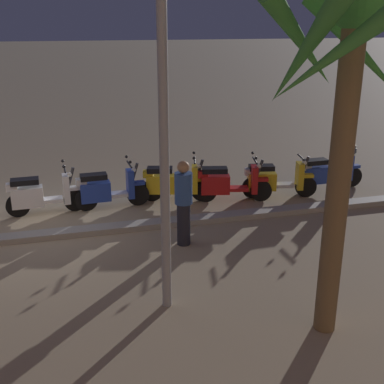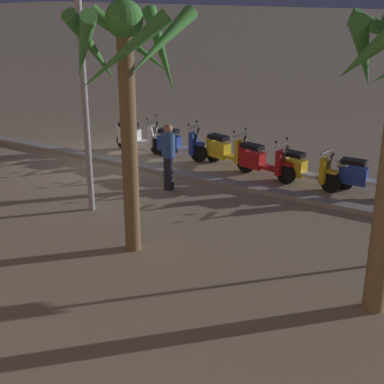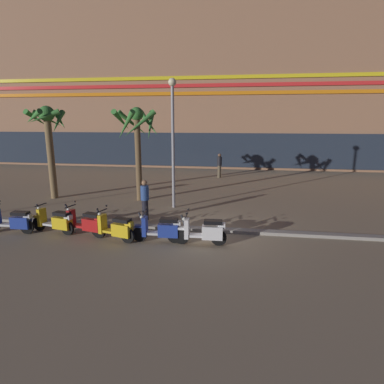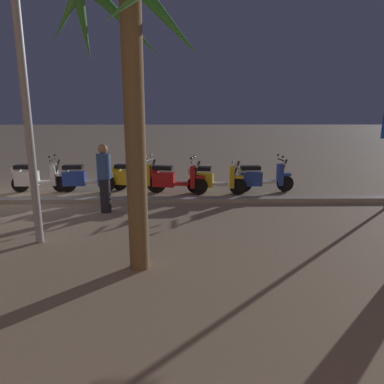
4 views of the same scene
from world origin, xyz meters
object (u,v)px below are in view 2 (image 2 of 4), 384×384
at_px(scooter_yellow_lead_nearest, 303,168).
at_px(scooter_yellow_mid_front, 225,150).
at_px(scooter_blue_far_back, 177,143).
at_px(street_lamp, 81,49).
at_px(palm_tree_far_corner, 126,68).
at_px(pedestrian_by_palm_tree, 168,155).
at_px(scooter_red_second_in_line, 261,161).
at_px(scooter_white_gap_after_mid, 137,137).
at_px(scooter_blue_mid_centre, 365,176).

height_order(scooter_yellow_lead_nearest, scooter_yellow_mid_front, scooter_yellow_mid_front).
height_order(scooter_yellow_mid_front, scooter_blue_far_back, same).
bearing_deg(street_lamp, palm_tree_far_corner, 150.56).
bearing_deg(scooter_yellow_mid_front, pedestrian_by_palm_tree, 82.80).
bearing_deg(palm_tree_far_corner, scooter_red_second_in_line, -93.42).
relative_size(scooter_yellow_mid_front, palm_tree_far_corner, 0.36).
height_order(scooter_white_gap_after_mid, pedestrian_by_palm_tree, pedestrian_by_palm_tree).
bearing_deg(scooter_blue_far_back, scooter_blue_mid_centre, 179.19).
bearing_deg(street_lamp, scooter_red_second_in_line, -119.92).
distance_m(scooter_blue_mid_centre, scooter_white_gap_after_mid, 7.07).
distance_m(pedestrian_by_palm_tree, street_lamp, 3.53).
relative_size(scooter_red_second_in_line, street_lamp, 0.31).
height_order(scooter_red_second_in_line, scooter_white_gap_after_mid, same).
xyz_separation_m(palm_tree_far_corner, pedestrian_by_palm_tree, (1.28, -3.23, -2.65)).
distance_m(palm_tree_far_corner, street_lamp, 2.37).
height_order(scooter_red_second_in_line, pedestrian_by_palm_tree, pedestrian_by_palm_tree).
height_order(scooter_blue_mid_centre, street_lamp, street_lamp).
bearing_deg(palm_tree_far_corner, scooter_yellow_lead_nearest, -105.89).
bearing_deg(pedestrian_by_palm_tree, palm_tree_far_corner, 111.66).
bearing_deg(scooter_red_second_in_line, scooter_yellow_mid_front, -16.54).
distance_m(scooter_yellow_lead_nearest, pedestrian_by_palm_tree, 3.48).
distance_m(scooter_blue_mid_centre, scooter_red_second_in_line, 2.74).
bearing_deg(scooter_red_second_in_line, scooter_yellow_lead_nearest, 178.48).
relative_size(scooter_red_second_in_line, scooter_yellow_mid_front, 1.07).
height_order(palm_tree_far_corner, pedestrian_by_palm_tree, palm_tree_far_corner).
xyz_separation_m(scooter_blue_mid_centre, scooter_red_second_in_line, (2.73, 0.19, 0.01)).
bearing_deg(street_lamp, scooter_blue_far_back, -83.88).
xyz_separation_m(scooter_red_second_in_line, scooter_white_gap_after_mid, (4.34, -0.28, 0.01)).
height_order(scooter_yellow_mid_front, palm_tree_far_corner, palm_tree_far_corner).
xyz_separation_m(scooter_yellow_mid_front, pedestrian_by_palm_tree, (0.31, 2.46, 0.44)).
height_order(scooter_yellow_mid_front, street_lamp, street_lamp).
bearing_deg(palm_tree_far_corner, scooter_blue_far_back, -65.52).
bearing_deg(scooter_white_gap_after_mid, pedestrian_by_palm_tree, 139.24).
bearing_deg(scooter_yellow_mid_front, scooter_white_gap_after_mid, 1.87).
bearing_deg(scooter_red_second_in_line, scooter_blue_far_back, -5.43).
bearing_deg(scooter_yellow_mid_front, scooter_blue_far_back, 4.08).
distance_m(scooter_red_second_in_line, scooter_blue_far_back, 2.87).
distance_m(scooter_blue_mid_centre, scooter_yellow_mid_front, 4.03).
bearing_deg(pedestrian_by_palm_tree, street_lamp, 69.25).
bearing_deg(scooter_yellow_mid_front, scooter_yellow_lead_nearest, 170.49).
relative_size(scooter_blue_mid_centre, scooter_white_gap_after_mid, 1.05).
relative_size(scooter_yellow_mid_front, street_lamp, 0.29).
xyz_separation_m(scooter_yellow_lead_nearest, scooter_white_gap_after_mid, (5.52, -0.32, 0.01)).
bearing_deg(scooter_blue_far_back, scooter_yellow_mid_front, -175.92).
xyz_separation_m(scooter_red_second_in_line, pedestrian_by_palm_tree, (1.60, 2.08, 0.43)).
distance_m(scooter_blue_mid_centre, scooter_blue_far_back, 5.59).
distance_m(scooter_yellow_lead_nearest, street_lamp, 6.31).
bearing_deg(scooter_red_second_in_line, scooter_blue_mid_centre, -175.97).
bearing_deg(palm_tree_far_corner, pedestrian_by_palm_tree, -68.34).
height_order(scooter_yellow_lead_nearest, street_lamp, street_lamp).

